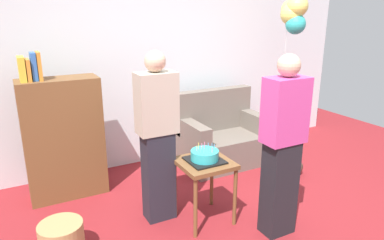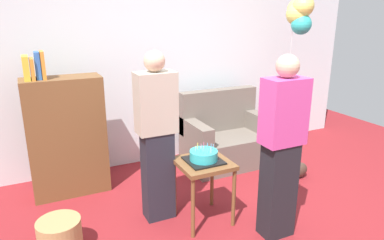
{
  "view_description": "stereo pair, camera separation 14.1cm",
  "coord_description": "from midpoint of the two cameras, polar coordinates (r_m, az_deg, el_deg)",
  "views": [
    {
      "loc": [
        -1.74,
        -2.23,
        1.95
      ],
      "look_at": [
        -0.22,
        0.64,
        0.95
      ],
      "focal_mm": 33.05,
      "sensor_mm": 36.0,
      "label": 1
    },
    {
      "loc": [
        -1.62,
        -2.29,
        1.95
      ],
      "look_at": [
        -0.22,
        0.64,
        0.95
      ],
      "focal_mm": 33.05,
      "sensor_mm": 36.0,
      "label": 2
    }
  ],
  "objects": [
    {
      "name": "wicker_basket",
      "position": [
        3.27,
        -21.48,
        -17.59
      ],
      "size": [
        0.36,
        0.36,
        0.3
      ],
      "primitive_type": "cylinder",
      "color": "#A88451",
      "rests_on": "ground_plane"
    },
    {
      "name": "side_table",
      "position": [
        3.34,
        0.81,
        -8.16
      ],
      "size": [
        0.48,
        0.48,
        0.62
      ],
      "color": "brown",
      "rests_on": "ground_plane"
    },
    {
      "name": "person_blowing_candles",
      "position": [
        3.29,
        -6.83,
        -2.83
      ],
      "size": [
        0.36,
        0.22,
        1.63
      ],
      "rotation": [
        0.0,
        0.0,
        0.17
      ],
      "color": "#23232D",
      "rests_on": "ground_plane"
    },
    {
      "name": "person_holding_cake",
      "position": [
        3.13,
        13.13,
        -4.29
      ],
      "size": [
        0.36,
        0.22,
        1.63
      ],
      "rotation": [
        0.0,
        0.0,
        3.3
      ],
      "color": "black",
      "rests_on": "ground_plane"
    },
    {
      "name": "birthday_cake",
      "position": [
        3.28,
        0.82,
        -5.86
      ],
      "size": [
        0.32,
        0.32,
        0.17
      ],
      "color": "black",
      "rests_on": "side_table"
    },
    {
      "name": "ground_plane",
      "position": [
        3.43,
        7.42,
        -17.73
      ],
      "size": [
        8.0,
        8.0,
        0.0
      ],
      "primitive_type": "plane",
      "color": "maroon"
    },
    {
      "name": "bookshelf",
      "position": [
        4.03,
        -21.04,
        -2.61
      ],
      "size": [
        0.8,
        0.36,
        1.58
      ],
      "color": "brown",
      "rests_on": "ground_plane"
    },
    {
      "name": "handbag",
      "position": [
        4.54,
        15.24,
        -7.55
      ],
      "size": [
        0.28,
        0.14,
        0.2
      ],
      "primitive_type": "ellipsoid",
      "color": "#473328",
      "rests_on": "ground_plane"
    },
    {
      "name": "balloon_bunch",
      "position": [
        4.71,
        15.26,
        16.28
      ],
      "size": [
        0.36,
        0.43,
        2.14
      ],
      "color": "silver",
      "rests_on": "ground_plane"
    },
    {
      "name": "wall_back",
      "position": [
        4.67,
        -6.76,
        9.61
      ],
      "size": [
        6.0,
        0.1,
        2.7
      ],
      "primitive_type": "cube",
      "color": "silver",
      "rests_on": "ground_plane"
    },
    {
      "name": "couch",
      "position": [
        4.72,
        3.94,
        -2.89
      ],
      "size": [
        1.1,
        0.7,
        0.96
      ],
      "color": "#6B6056",
      "rests_on": "ground_plane"
    }
  ]
}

